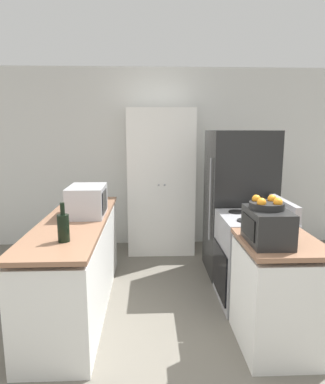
{
  "coord_description": "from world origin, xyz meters",
  "views": [
    {
      "loc": [
        -0.16,
        -2.01,
        1.73
      ],
      "look_at": [
        0.0,
        1.68,
        1.05
      ],
      "focal_mm": 32.0,
      "sensor_mm": 36.0,
      "label": 1
    }
  ],
  "objects_px": {
    "toaster_oven": "(267,226)",
    "fruit_bowl": "(267,204)",
    "refrigerator": "(239,203)",
    "microwave": "(87,201)",
    "pantry_cabinet": "(161,181)",
    "wine_bottle": "(63,227)",
    "stove": "(252,259)"
  },
  "relations": [
    {
      "from": "fruit_bowl",
      "to": "stove",
      "type": "bearing_deg",
      "value": 78.22
    },
    {
      "from": "toaster_oven",
      "to": "fruit_bowl",
      "type": "bearing_deg",
      "value": 120.63
    },
    {
      "from": "pantry_cabinet",
      "to": "fruit_bowl",
      "type": "height_order",
      "value": "pantry_cabinet"
    },
    {
      "from": "microwave",
      "to": "pantry_cabinet",
      "type": "bearing_deg",
      "value": 61.53
    },
    {
      "from": "stove",
      "to": "pantry_cabinet",
      "type": "bearing_deg",
      "value": 118.86
    },
    {
      "from": "refrigerator",
      "to": "microwave",
      "type": "bearing_deg",
      "value": -159.43
    },
    {
      "from": "pantry_cabinet",
      "to": "fruit_bowl",
      "type": "relative_size",
      "value": 7.82
    },
    {
      "from": "stove",
      "to": "refrigerator",
      "type": "distance_m",
      "value": 0.85
    },
    {
      "from": "stove",
      "to": "fruit_bowl",
      "type": "bearing_deg",
      "value": -101.78
    },
    {
      "from": "stove",
      "to": "fruit_bowl",
      "type": "relative_size",
      "value": 4.09
    },
    {
      "from": "wine_bottle",
      "to": "refrigerator",
      "type": "bearing_deg",
      "value": 39.73
    },
    {
      "from": "stove",
      "to": "microwave",
      "type": "height_order",
      "value": "microwave"
    },
    {
      "from": "stove",
      "to": "wine_bottle",
      "type": "xyz_separation_m",
      "value": [
        -1.68,
        -0.68,
        0.55
      ]
    },
    {
      "from": "stove",
      "to": "microwave",
      "type": "xyz_separation_m",
      "value": [
        -1.64,
        0.12,
        0.58
      ]
    },
    {
      "from": "fruit_bowl",
      "to": "refrigerator",
      "type": "bearing_deg",
      "value": 82.33
    },
    {
      "from": "refrigerator",
      "to": "toaster_oven",
      "type": "distance_m",
      "value": 1.55
    },
    {
      "from": "wine_bottle",
      "to": "pantry_cabinet",
      "type": "bearing_deg",
      "value": 69.85
    },
    {
      "from": "pantry_cabinet",
      "to": "wine_bottle",
      "type": "bearing_deg",
      "value": -110.15
    },
    {
      "from": "pantry_cabinet",
      "to": "stove",
      "type": "xyz_separation_m",
      "value": [
        0.86,
        -1.56,
        -0.55
      ]
    },
    {
      "from": "refrigerator",
      "to": "fruit_bowl",
      "type": "relative_size",
      "value": 6.69
    },
    {
      "from": "refrigerator",
      "to": "wine_bottle",
      "type": "height_order",
      "value": "refrigerator"
    },
    {
      "from": "toaster_oven",
      "to": "fruit_bowl",
      "type": "xyz_separation_m",
      "value": [
        -0.01,
        0.01,
        0.16
      ]
    },
    {
      "from": "wine_bottle",
      "to": "toaster_oven",
      "type": "distance_m",
      "value": 1.53
    },
    {
      "from": "toaster_oven",
      "to": "fruit_bowl",
      "type": "distance_m",
      "value": 0.17
    },
    {
      "from": "pantry_cabinet",
      "to": "refrigerator",
      "type": "height_order",
      "value": "pantry_cabinet"
    },
    {
      "from": "microwave",
      "to": "toaster_oven",
      "type": "distance_m",
      "value": 1.74
    },
    {
      "from": "stove",
      "to": "wine_bottle",
      "type": "bearing_deg",
      "value": -157.85
    },
    {
      "from": "wine_bottle",
      "to": "stove",
      "type": "bearing_deg",
      "value": 22.15
    },
    {
      "from": "refrigerator",
      "to": "toaster_oven",
      "type": "height_order",
      "value": "refrigerator"
    },
    {
      "from": "refrigerator",
      "to": "microwave",
      "type": "distance_m",
      "value": 1.81
    },
    {
      "from": "toaster_oven",
      "to": "fruit_bowl",
      "type": "relative_size",
      "value": 1.68
    },
    {
      "from": "pantry_cabinet",
      "to": "fruit_bowl",
      "type": "distance_m",
      "value": 2.43
    }
  ]
}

